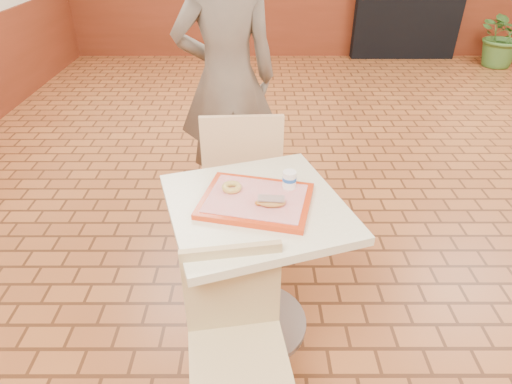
{
  "coord_description": "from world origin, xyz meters",
  "views": [
    {
      "loc": [
        -1.12,
        -2.05,
        1.9
      ],
      "look_at": [
        -1.12,
        -0.46,
        0.87
      ],
      "focal_mm": 30.0,
      "sensor_mm": 36.0,
      "label": 1
    }
  ],
  "objects_px": {
    "customer": "(227,80)",
    "serving_tray": "(256,200)",
    "main_table": "(256,248)",
    "ring_donut": "(232,187)",
    "long_john_donut": "(270,202)",
    "potted_plant": "(506,35)",
    "chair_main_front": "(237,335)",
    "chair_main_back": "(242,175)",
    "paper_cup": "(289,179)"
  },
  "relations": [
    {
      "from": "chair_main_back",
      "to": "customer",
      "type": "relative_size",
      "value": 0.52
    },
    {
      "from": "customer",
      "to": "serving_tray",
      "type": "relative_size",
      "value": 4.01
    },
    {
      "from": "main_table",
      "to": "long_john_donut",
      "type": "bearing_deg",
      "value": -44.59
    },
    {
      "from": "potted_plant",
      "to": "chair_main_back",
      "type": "bearing_deg",
      "value": -131.73
    },
    {
      "from": "main_table",
      "to": "chair_main_front",
      "type": "relative_size",
      "value": 0.95
    },
    {
      "from": "chair_main_back",
      "to": "serving_tray",
      "type": "distance_m",
      "value": 0.73
    },
    {
      "from": "chair_main_back",
      "to": "paper_cup",
      "type": "bearing_deg",
      "value": 109.13
    },
    {
      "from": "chair_main_front",
      "to": "ring_donut",
      "type": "bearing_deg",
      "value": 84.66
    },
    {
      "from": "serving_tray",
      "to": "potted_plant",
      "type": "distance_m",
      "value": 6.09
    },
    {
      "from": "long_john_donut",
      "to": "paper_cup",
      "type": "xyz_separation_m",
      "value": [
        0.09,
        0.15,
        0.02
      ]
    },
    {
      "from": "chair_main_front",
      "to": "serving_tray",
      "type": "bearing_deg",
      "value": 71.36
    },
    {
      "from": "main_table",
      "to": "customer",
      "type": "distance_m",
      "value": 1.34
    },
    {
      "from": "customer",
      "to": "long_john_donut",
      "type": "relative_size",
      "value": 13.98
    },
    {
      "from": "ring_donut",
      "to": "main_table",
      "type": "bearing_deg",
      "value": -30.35
    },
    {
      "from": "chair_main_front",
      "to": "paper_cup",
      "type": "height_order",
      "value": "paper_cup"
    },
    {
      "from": "serving_tray",
      "to": "long_john_donut",
      "type": "height_order",
      "value": "long_john_donut"
    },
    {
      "from": "paper_cup",
      "to": "ring_donut",
      "type": "bearing_deg",
      "value": -174.52
    },
    {
      "from": "main_table",
      "to": "ring_donut",
      "type": "bearing_deg",
      "value": 149.65
    },
    {
      "from": "paper_cup",
      "to": "potted_plant",
      "type": "xyz_separation_m",
      "value": [
        3.49,
        4.77,
        -0.42
      ]
    },
    {
      "from": "long_john_donut",
      "to": "paper_cup",
      "type": "height_order",
      "value": "paper_cup"
    },
    {
      "from": "paper_cup",
      "to": "customer",
      "type": "bearing_deg",
      "value": 106.66
    },
    {
      "from": "chair_main_back",
      "to": "customer",
      "type": "xyz_separation_m",
      "value": [
        -0.11,
        0.58,
        0.4
      ]
    },
    {
      "from": "chair_main_front",
      "to": "long_john_donut",
      "type": "xyz_separation_m",
      "value": [
        0.14,
        0.4,
        0.38
      ]
    },
    {
      "from": "customer",
      "to": "ring_donut",
      "type": "relative_size",
      "value": 20.88
    },
    {
      "from": "chair_main_front",
      "to": "potted_plant",
      "type": "height_order",
      "value": "potted_plant"
    },
    {
      "from": "chair_main_back",
      "to": "potted_plant",
      "type": "bearing_deg",
      "value": -134.65
    },
    {
      "from": "paper_cup",
      "to": "chair_main_back",
      "type": "bearing_deg",
      "value": 112.06
    },
    {
      "from": "customer",
      "to": "long_john_donut",
      "type": "height_order",
      "value": "customer"
    },
    {
      "from": "chair_main_back",
      "to": "ring_donut",
      "type": "xyz_separation_m",
      "value": [
        -0.03,
        -0.61,
        0.3
      ]
    },
    {
      "from": "chair_main_front",
      "to": "customer",
      "type": "height_order",
      "value": "customer"
    },
    {
      "from": "long_john_donut",
      "to": "chair_main_back",
      "type": "bearing_deg",
      "value": 101.16
    },
    {
      "from": "main_table",
      "to": "paper_cup",
      "type": "distance_m",
      "value": 0.38
    },
    {
      "from": "chair_main_back",
      "to": "potted_plant",
      "type": "height_order",
      "value": "chair_main_back"
    },
    {
      "from": "long_john_donut",
      "to": "potted_plant",
      "type": "distance_m",
      "value": 6.1
    },
    {
      "from": "main_table",
      "to": "long_john_donut",
      "type": "xyz_separation_m",
      "value": [
        0.06,
        -0.06,
        0.31
      ]
    },
    {
      "from": "long_john_donut",
      "to": "potted_plant",
      "type": "relative_size",
      "value": 0.15
    },
    {
      "from": "chair_main_back",
      "to": "ring_donut",
      "type": "bearing_deg",
      "value": 84.44
    },
    {
      "from": "long_john_donut",
      "to": "paper_cup",
      "type": "relative_size",
      "value": 1.7
    },
    {
      "from": "ring_donut",
      "to": "long_john_donut",
      "type": "relative_size",
      "value": 0.67
    },
    {
      "from": "ring_donut",
      "to": "potted_plant",
      "type": "height_order",
      "value": "potted_plant"
    },
    {
      "from": "chair_main_back",
      "to": "ring_donut",
      "type": "relative_size",
      "value": 10.83
    },
    {
      "from": "serving_tray",
      "to": "ring_donut",
      "type": "distance_m",
      "value": 0.13
    },
    {
      "from": "serving_tray",
      "to": "potted_plant",
      "type": "relative_size",
      "value": 0.53
    },
    {
      "from": "serving_tray",
      "to": "paper_cup",
      "type": "distance_m",
      "value": 0.19
    },
    {
      "from": "serving_tray",
      "to": "paper_cup",
      "type": "relative_size",
      "value": 5.93
    },
    {
      "from": "chair_main_front",
      "to": "serving_tray",
      "type": "relative_size",
      "value": 1.77
    },
    {
      "from": "chair_main_front",
      "to": "potted_plant",
      "type": "distance_m",
      "value": 6.49
    },
    {
      "from": "paper_cup",
      "to": "long_john_donut",
      "type": "bearing_deg",
      "value": -121.15
    },
    {
      "from": "main_table",
      "to": "ring_donut",
      "type": "xyz_separation_m",
      "value": [
        -0.11,
        0.07,
        0.31
      ]
    },
    {
      "from": "customer",
      "to": "ring_donut",
      "type": "distance_m",
      "value": 1.2
    }
  ]
}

